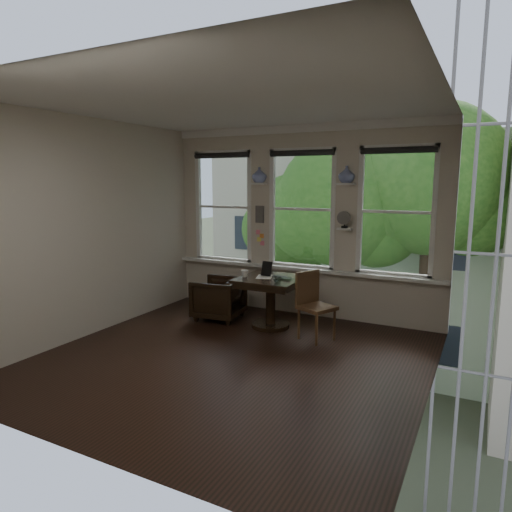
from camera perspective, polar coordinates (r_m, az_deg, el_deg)
The scene contains 25 objects.
ground at distance 5.70m, azimuth -2.96°, elevation -12.74°, with size 4.50×4.50×0.00m, color black.
ceiling at distance 5.35m, azimuth -3.24°, elevation 18.56°, with size 4.50×4.50×0.00m, color silver.
wall_back at distance 7.34m, azimuth 5.83°, elevation 4.29°, with size 4.50×4.50×0.00m, color beige.
wall_front at distance 3.59m, azimuth -21.54°, elevation -1.63°, with size 4.50×4.50×0.00m, color beige.
wall_left at distance 6.74m, azimuth -19.88°, elevation 3.33°, with size 4.50×4.50×0.00m, color beige.
wall_right at distance 4.62m, azimuth 21.77°, elevation 0.69°, with size 4.50×4.50×0.00m, color beige.
window_left at distance 7.97m, azimuth -3.95°, elevation 6.15°, with size 1.10×0.12×1.90m, color white, non-canonical shape.
window_center at distance 7.33m, azimuth 5.85°, elevation 5.85°, with size 1.10×0.12×1.90m, color white, non-canonical shape.
window_right at distance 6.93m, azimuth 17.13°, elevation 5.28°, with size 1.10×0.12×1.90m, color white, non-canonical shape.
shelf_left at distance 7.52m, azimuth 0.41°, elevation 9.03°, with size 0.26×0.16×0.03m, color white.
shelf_right at distance 6.98m, azimuth 11.21°, elevation 8.83°, with size 0.26×0.16×0.03m, color white.
intercom at distance 7.56m, azimuth 0.50°, elevation 5.24°, with size 0.14×0.06×0.28m, color #59544F.
sticky_notes at distance 7.60m, azimuth 0.52°, elevation 2.61°, with size 0.16×0.01×0.24m, color pink, non-canonical shape.
desk_fan at distance 6.99m, azimuth 11.02°, elevation 4.16°, with size 0.20×0.20×0.24m, color #59544F, non-canonical shape.
vase_left at distance 7.52m, azimuth 0.41°, elevation 10.09°, with size 0.24×0.24×0.25m, color silver.
vase_right at distance 6.98m, azimuth 11.25°, elevation 9.97°, with size 0.24×0.24×0.25m, color silver.
table at distance 6.75m, azimuth 1.84°, elevation -5.82°, with size 0.90×0.90×0.75m, color black, non-canonical shape.
armchair_left at distance 7.20m, azimuth -4.72°, elevation -5.29°, with size 0.69×0.72×0.65m, color black.
cushion_red at distance 7.17m, azimuth -4.74°, elevation -4.33°, with size 0.45×0.45×0.06m, color maroon.
side_chair_right at distance 6.26m, azimuth 7.62°, elevation -6.32°, with size 0.42×0.42×0.92m, color #482A19, non-canonical shape.
laptop at distance 6.56m, azimuth 2.97°, elevation -2.80°, with size 0.33×0.21×0.03m, color black.
mug at distance 6.70m, azimuth -1.42°, elevation -2.21°, with size 0.11×0.11×0.10m, color white.
drinking_glass at distance 6.33m, azimuth 2.71°, elevation -2.96°, with size 0.11×0.11×0.09m, color white.
tablet at distance 6.75m, azimuth 1.34°, elevation -1.60°, with size 0.16×0.02×0.22m, color black.
papers at distance 6.71m, azimuth 1.07°, elevation -2.60°, with size 0.22×0.30×0.00m, color silver.
Camera 1 is at (2.67, -4.56, 2.14)m, focal length 32.00 mm.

